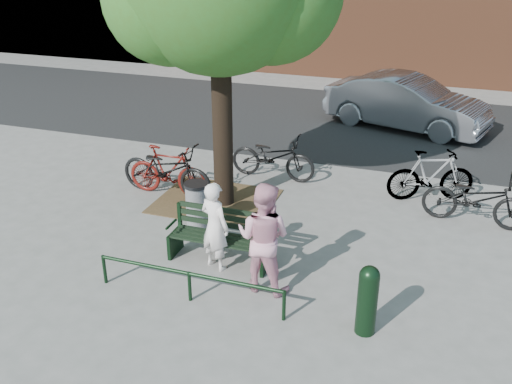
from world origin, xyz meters
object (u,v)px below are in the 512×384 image
at_px(park_bench, 221,235).
at_px(parked_car, 406,103).
at_px(person_right, 264,237).
at_px(bollard, 368,298).
at_px(litter_bin, 197,206).
at_px(bicycle_c, 273,157).
at_px(person_left, 215,226).

relative_size(park_bench, parked_car, 0.38).
bearing_deg(parked_car, park_bench, -178.02).
bearing_deg(person_right, parked_car, -93.04).
distance_m(bollard, litter_bin, 4.11).
relative_size(person_right, bicycle_c, 0.91).
height_order(bollard, bicycle_c, bollard).
bearing_deg(person_right, bicycle_c, -69.36).
height_order(person_right, bollard, person_right).
distance_m(park_bench, person_left, 0.39).
distance_m(person_left, person_right, 1.01).
bearing_deg(parked_car, person_left, -177.60).
distance_m(bollard, bicycle_c, 5.68).
bearing_deg(person_left, bollard, -177.12).
relative_size(park_bench, bicycle_c, 0.88).
bearing_deg(parked_car, bollard, -160.67).
bearing_deg(litter_bin, bollard, -30.62).
bearing_deg(person_right, park_bench, -25.83).
bearing_deg(person_right, bollard, 166.05).
height_order(bicycle_c, parked_car, parked_car).
xyz_separation_m(person_left, person_right, (0.95, -0.32, 0.13)).
xyz_separation_m(bollard, parked_car, (-0.41, 9.62, 0.18)).
distance_m(park_bench, bicycle_c, 3.73).
height_order(person_right, litter_bin, person_right).
relative_size(person_right, litter_bin, 1.94).
xyz_separation_m(bollard, litter_bin, (-3.53, 2.09, -0.10)).
xyz_separation_m(litter_bin, parked_car, (3.12, 7.53, 0.28)).
distance_m(person_right, bollard, 1.84).
bearing_deg(person_right, litter_bin, -34.30).
height_order(person_left, bollard, person_left).
distance_m(person_right, bicycle_c, 4.47).
height_order(park_bench, person_right, person_right).
bearing_deg(bollard, litter_bin, 149.38).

